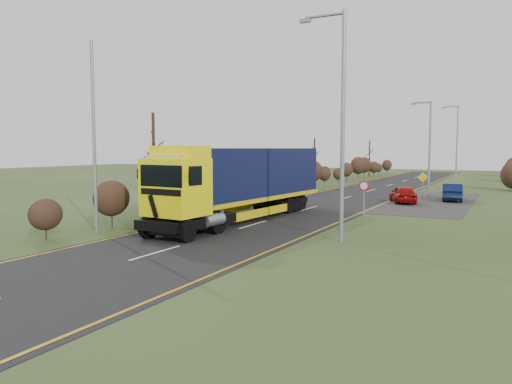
{
  "coord_description": "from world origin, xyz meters",
  "views": [
    {
      "loc": [
        12.05,
        -18.86,
        4.0
      ],
      "look_at": [
        0.25,
        3.82,
        1.76
      ],
      "focal_mm": 35.0,
      "sensor_mm": 36.0,
      "label": 1
    }
  ],
  "objects_px": {
    "streetlight_near": "(340,116)",
    "speed_sign": "(364,192)",
    "car_red_hatchback": "(403,194)",
    "car_blue_sedan": "(452,192)",
    "lorry": "(242,179)"
  },
  "relations": [
    {
      "from": "streetlight_near",
      "to": "speed_sign",
      "type": "height_order",
      "value": "streetlight_near"
    },
    {
      "from": "car_red_hatchback",
      "to": "streetlight_near",
      "type": "relative_size",
      "value": 0.39
    },
    {
      "from": "car_blue_sedan",
      "to": "speed_sign",
      "type": "xyz_separation_m",
      "value": [
        -3.65,
        -11.73,
        0.78
      ]
    },
    {
      "from": "lorry",
      "to": "car_red_hatchback",
      "type": "distance_m",
      "value": 14.8
    },
    {
      "from": "car_blue_sedan",
      "to": "streetlight_near",
      "type": "bearing_deg",
      "value": 76.14
    },
    {
      "from": "lorry",
      "to": "car_blue_sedan",
      "type": "xyz_separation_m",
      "value": [
        9.1,
        16.71,
        -1.68
      ]
    },
    {
      "from": "car_red_hatchback",
      "to": "car_blue_sedan",
      "type": "distance_m",
      "value": 4.49
    },
    {
      "from": "lorry",
      "to": "speed_sign",
      "type": "height_order",
      "value": "lorry"
    },
    {
      "from": "streetlight_near",
      "to": "car_red_hatchback",
      "type": "bearing_deg",
      "value": 92.02
    },
    {
      "from": "car_red_hatchback",
      "to": "car_blue_sedan",
      "type": "relative_size",
      "value": 0.93
    },
    {
      "from": "car_blue_sedan",
      "to": "speed_sign",
      "type": "distance_m",
      "value": 12.31
    },
    {
      "from": "car_red_hatchback",
      "to": "car_blue_sedan",
      "type": "xyz_separation_m",
      "value": [
        3.02,
        3.32,
        0.02
      ]
    },
    {
      "from": "car_red_hatchback",
      "to": "streetlight_near",
      "type": "distance_m",
      "value": 17.58
    },
    {
      "from": "car_red_hatchback",
      "to": "speed_sign",
      "type": "height_order",
      "value": "speed_sign"
    },
    {
      "from": "car_red_hatchback",
      "to": "speed_sign",
      "type": "xyz_separation_m",
      "value": [
        -0.63,
        -8.4,
        0.8
      ]
    }
  ]
}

